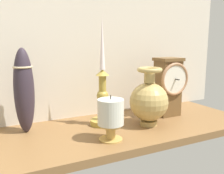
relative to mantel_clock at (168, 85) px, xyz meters
The scene contains 7 objects.
ground_plane 28.95cm from the mantel_clock, behind, with size 100.00×36.00×2.40cm, color brown.
back_wall 36.07cm from the mantel_clock, 149.88° to the left, with size 120.00×2.00×65.00cm, color beige.
mantel_clock is the anchor object (origin of this frame).
candlestick_tall_left 27.61cm from the mantel_clock, behind, with size 8.64×8.64×36.71cm.
brass_vase_bulbous 15.27cm from the mantel_clock, 154.40° to the right, with size 13.30×13.30×20.05cm.
pillar_candle_front 34.00cm from the mantel_clock, 157.86° to the right, with size 7.71×7.71×13.46cm.
tall_ceramic_vase 52.77cm from the mantel_clock, behind, with size 6.26×6.26×26.87cm.
Camera 1 is at (-37.23, -72.77, 28.82)cm, focal length 40.72 mm.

